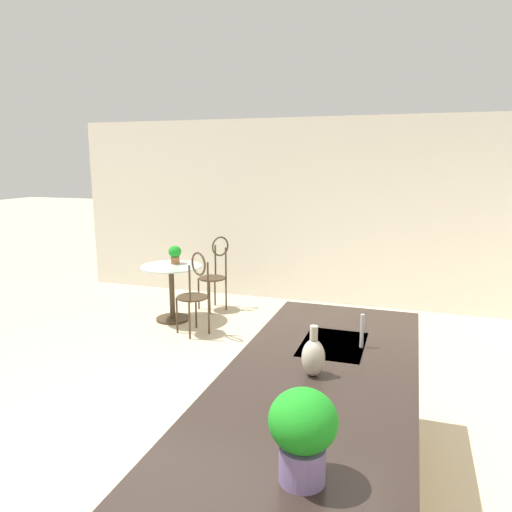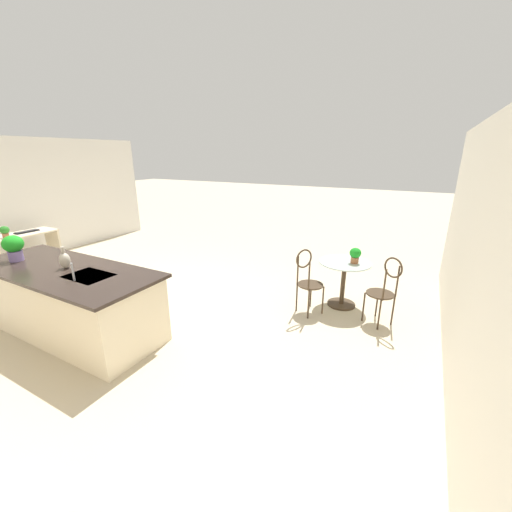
{
  "view_description": "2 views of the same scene",
  "coord_description": "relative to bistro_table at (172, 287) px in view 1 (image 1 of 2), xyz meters",
  "views": [
    {
      "loc": [
        2.73,
        1.3,
        2.09
      ],
      "look_at": [
        -1.41,
        -0.06,
        1.23
      ],
      "focal_mm": 33.87,
      "sensor_mm": 36.0,
      "label": 1
    },
    {
      "loc": [
        -3.75,
        3.02,
        2.34
      ],
      "look_at": [
        -1.7,
        -0.77,
        0.93
      ],
      "focal_mm": 22.04,
      "sensor_mm": 36.0,
      "label": 2
    }
  ],
  "objects": [
    {
      "name": "potted_plant_on_table",
      "position": [
        -0.14,
        -0.01,
        0.43
      ],
      "size": [
        0.17,
        0.17,
        0.24
      ],
      "color": "#9E603D",
      "rests_on": "bistro_table"
    },
    {
      "name": "bistro_table",
      "position": [
        0.0,
        0.0,
        0.0
      ],
      "size": [
        0.8,
        0.8,
        0.74
      ],
      "color": "#3D2D1E",
      "rests_on": "ground"
    },
    {
      "name": "wall_left_window",
      "position": [
        -1.48,
        1.69,
        0.9
      ],
      "size": [
        0.12,
        7.8,
        2.7
      ],
      "primitive_type": "cube",
      "color": "silver",
      "rests_on": "ground"
    },
    {
      "name": "sink_faucet",
      "position": [
        2.53,
        2.72,
        0.58
      ],
      "size": [
        0.02,
        0.02,
        0.22
      ],
      "primitive_type": "cylinder",
      "color": "#B2B5BA",
      "rests_on": "kitchen_island"
    },
    {
      "name": "kitchen_island",
      "position": [
        3.08,
        2.54,
        0.02
      ],
      "size": [
        2.8,
        1.06,
        0.92
      ],
      "color": "beige",
      "rests_on": "ground"
    },
    {
      "name": "potted_plant_counter_far",
      "position": [
        3.93,
        2.65,
        0.68
      ],
      "size": [
        0.26,
        0.26,
        0.36
      ],
      "color": "#7A669E",
      "rests_on": "kitchen_island"
    },
    {
      "name": "chair_by_island",
      "position": [
        -0.64,
        0.35,
        0.13
      ],
      "size": [
        0.52,
        0.52,
        1.04
      ],
      "color": "#3D2D1E",
      "rests_on": "ground"
    },
    {
      "name": "vase_on_counter",
      "position": [
        3.03,
        2.5,
        0.58
      ],
      "size": [
        0.13,
        0.13,
        0.29
      ],
      "color": "#BCB29E",
      "rests_on": "kitchen_island"
    },
    {
      "name": "chair_near_window",
      "position": [
        0.41,
        0.53,
        0.13
      ],
      "size": [
        0.52,
        0.52,
        1.04
      ],
      "color": "#3D2D1E",
      "rests_on": "ground"
    },
    {
      "name": "ground_plane",
      "position": [
        2.78,
        1.69,
        -0.45
      ],
      "size": [
        40.0,
        40.0,
        0.0
      ],
      "primitive_type": "plane",
      "color": "beige"
    }
  ]
}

